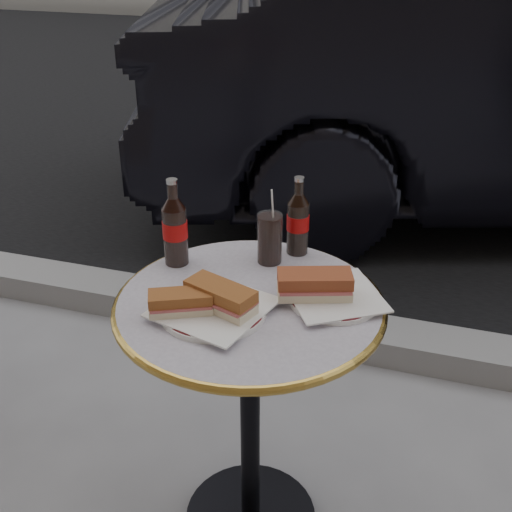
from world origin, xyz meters
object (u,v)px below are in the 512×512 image
(cola_bottle_left, at_px, (175,222))
(plate_right, at_px, (334,298))
(cola_bottle_right, at_px, (298,216))
(bistro_table, at_px, (250,422))
(cola_glass, at_px, (270,238))
(plate_left, at_px, (213,310))

(cola_bottle_left, bearing_deg, plate_right, -7.94)
(plate_right, bearing_deg, cola_bottle_right, 124.26)
(bistro_table, distance_m, cola_glass, 0.47)
(cola_bottle_left, bearing_deg, cola_bottle_right, 27.90)
(plate_right, bearing_deg, bistro_table, -163.00)
(plate_left, relative_size, cola_bottle_right, 1.13)
(bistro_table, distance_m, plate_right, 0.42)
(cola_bottle_left, distance_m, cola_bottle_right, 0.31)
(bistro_table, xyz_separation_m, cola_bottle_left, (-0.23, 0.11, 0.48))
(plate_left, height_order, cola_glass, cola_glass)
(plate_right, xyz_separation_m, cola_bottle_left, (-0.41, 0.06, 0.11))
(plate_right, height_order, cola_bottle_left, cola_bottle_left)
(plate_left, distance_m, plate_right, 0.28)
(bistro_table, height_order, plate_left, plate_left)
(plate_right, relative_size, cola_bottle_right, 1.01)
(plate_left, bearing_deg, cola_glass, 79.09)
(cola_glass, bearing_deg, cola_bottle_right, 52.28)
(bistro_table, bearing_deg, cola_bottle_right, 79.97)
(plate_right, xyz_separation_m, cola_glass, (-0.19, 0.13, 0.06))
(cola_bottle_left, xyz_separation_m, cola_bottle_right, (0.27, 0.14, -0.01))
(cola_glass, bearing_deg, plate_right, -34.71)
(cola_glass, bearing_deg, bistro_table, -87.55)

